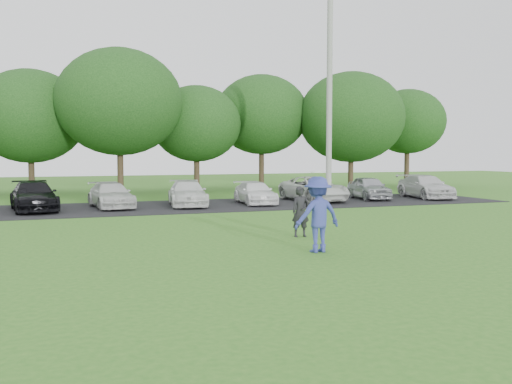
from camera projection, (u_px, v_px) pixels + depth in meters
The scene contains 7 objects.
ground at pixel (303, 253), 14.35m from camera, with size 100.00×100.00×0.00m, color #2F6C1F.
parking_lot at pixel (186, 206), 26.54m from camera, with size 32.00×6.50×0.03m, color black.
utility_pole at pixel (329, 96), 28.19m from camera, with size 0.28×0.28×10.65m, color gray.
frisbee_player at pixel (318, 214), 14.36m from camera, with size 1.29×0.81×2.06m.
camera_bystander at pixel (301, 212), 16.98m from camera, with size 0.58×0.44×1.51m.
parked_cars at pixel (184, 193), 26.65m from camera, with size 28.94×4.90×1.25m.
tree_row at pixel (174, 114), 35.86m from camera, with size 42.39×9.85×8.64m.
Camera 1 is at (-5.97, -12.95, 2.52)m, focal length 40.00 mm.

